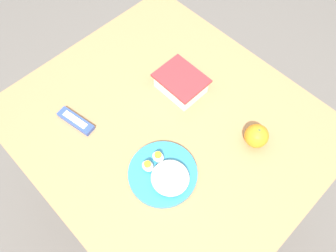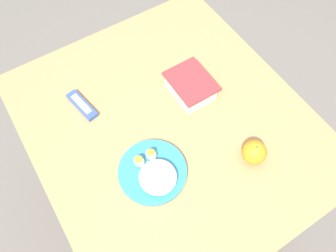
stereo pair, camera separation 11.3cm
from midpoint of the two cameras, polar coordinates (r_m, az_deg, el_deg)
ground_plane at (r=1.88m, az=-1.77°, el=-11.25°), size 10.00×10.00×0.00m
table at (r=1.26m, az=-2.59°, el=-1.86°), size 1.07×0.95×0.77m
food_container at (r=1.22m, az=-0.38°, el=7.12°), size 0.18×0.14×0.07m
orange_fruit at (r=1.13m, az=12.43°, el=-1.95°), size 0.08×0.08×0.08m
rice_plate at (r=1.07m, az=-3.61°, el=-8.68°), size 0.23×0.23×0.06m
candy_bar at (r=1.23m, az=-18.34°, el=0.61°), size 0.15×0.07×0.02m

